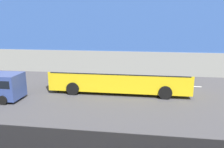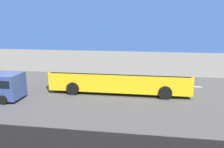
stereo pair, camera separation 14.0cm
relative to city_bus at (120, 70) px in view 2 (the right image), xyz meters
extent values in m
plane|color=#424247|center=(-0.31, 0.04, -1.88)|extent=(80.00, 80.00, 0.00)
cube|color=yellow|center=(-0.01, 0.00, -0.17)|extent=(11.50, 2.55, 2.86)
cube|color=black|center=(-0.01, 0.00, 0.35)|extent=(11.04, 2.59, 0.90)
cube|color=white|center=(-0.01, 0.00, 1.15)|extent=(11.27, 2.58, 0.20)
cube|color=black|center=(5.76, 0.00, 0.18)|extent=(0.04, 2.24, 1.20)
cylinder|color=black|center=(3.67, 1.27, -1.36)|extent=(1.04, 0.30, 1.04)
cylinder|color=black|center=(3.67, -1.27, -1.36)|extent=(1.04, 0.30, 1.04)
cylinder|color=black|center=(-3.69, 1.27, -1.36)|extent=(1.04, 0.30, 1.04)
cylinder|color=black|center=(-3.69, -1.27, -1.36)|extent=(1.04, 0.30, 1.04)
cylinder|color=black|center=(7.95, 4.17, -1.54)|extent=(0.68, 0.22, 0.68)
cylinder|color=black|center=(7.95, 2.22, -1.54)|extent=(0.68, 0.22, 0.68)
cylinder|color=slate|center=(6.60, -4.78, -0.48)|extent=(0.08, 0.08, 2.80)
cube|color=red|center=(6.60, -4.78, 0.62)|extent=(0.04, 0.60, 0.60)
cube|color=silver|center=(-6.31, -2.61, -1.88)|extent=(2.00, 0.20, 0.01)
cube|color=silver|center=(-2.31, -2.61, -1.88)|extent=(2.00, 0.20, 0.01)
cube|color=silver|center=(1.69, -2.61, -1.88)|extent=(2.00, 0.20, 0.01)
cube|color=silver|center=(5.69, -2.61, -1.88)|extent=(2.00, 0.20, 0.01)
cube|color=gray|center=(-0.31, 12.11, 3.09)|extent=(31.11, 2.60, 0.50)
cube|color=#3359A5|center=(-0.31, 10.86, 3.89)|extent=(31.11, 0.08, 1.10)
cube|color=#3359A5|center=(-0.31, 13.36, 3.89)|extent=(31.11, 0.08, 1.10)
camera|label=1|loc=(-1.99, 18.13, 3.95)|focal=35.99mm
camera|label=2|loc=(-2.13, 18.11, 3.95)|focal=35.99mm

